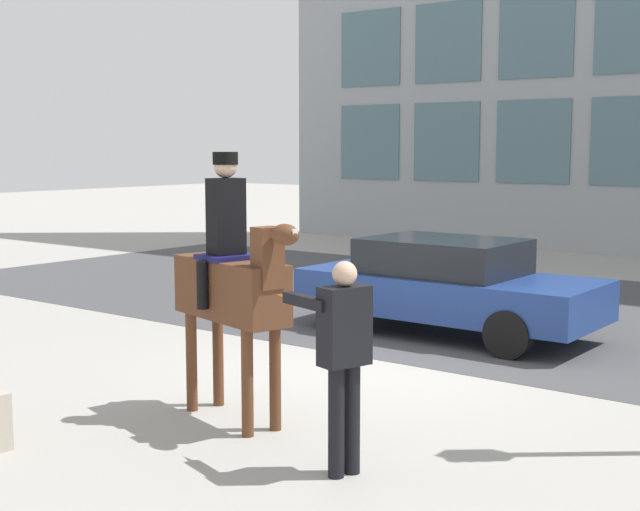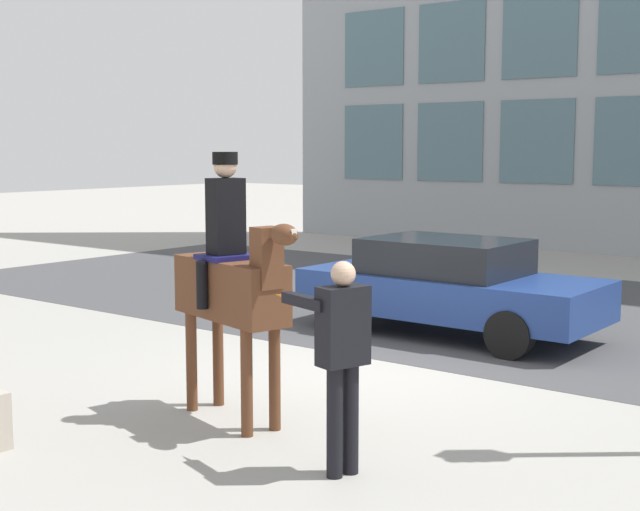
% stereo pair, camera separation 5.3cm
% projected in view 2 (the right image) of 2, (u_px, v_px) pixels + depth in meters
% --- Properties ---
extents(ground_plane, '(80.00, 80.00, 0.00)m').
position_uv_depth(ground_plane, '(371.00, 371.00, 10.50)').
color(ground_plane, '#9E9B93').
extents(road_surface, '(22.70, 8.50, 0.01)m').
position_uv_depth(road_surface, '(539.00, 312.00, 14.23)').
color(road_surface, '#444447').
rests_on(road_surface, ground_plane).
extents(mounted_horse_lead, '(1.81, 0.79, 2.58)m').
position_uv_depth(mounted_horse_lead, '(232.00, 282.00, 8.44)').
color(mounted_horse_lead, '#59331E').
rests_on(mounted_horse_lead, ground_plane).
extents(pedestrian_bystander, '(0.90, 0.45, 1.74)m').
position_uv_depth(pedestrian_bystander, '(341.00, 350.00, 7.06)').
color(pedestrian_bystander, black).
rests_on(pedestrian_bystander, ground_plane).
extents(street_car_near_lane, '(4.18, 1.84, 1.35)m').
position_uv_depth(street_car_near_lane, '(449.00, 285.00, 12.47)').
color(street_car_near_lane, navy).
rests_on(street_car_near_lane, ground_plane).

